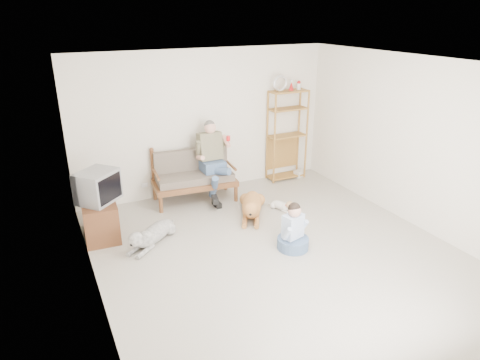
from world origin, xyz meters
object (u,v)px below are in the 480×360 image
loveseat (193,175)px  golden_retriever (252,206)px  tv_stand (100,218)px  etagere (287,135)px

loveseat → golden_retriever: 1.31m
loveseat → golden_retriever: bearing=-53.0°
loveseat → tv_stand: bearing=-153.8°
etagere → golden_retriever: 2.09m
etagere → tv_stand: (-3.94, -0.86, -0.65)m
golden_retriever → etagere: bearing=70.3°
etagere → loveseat: bearing=-175.2°
etagere → tv_stand: size_ratio=2.31×
loveseat → golden_retriever: (0.66, -1.08, -0.31)m
tv_stand → golden_retriever: tv_stand is taller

